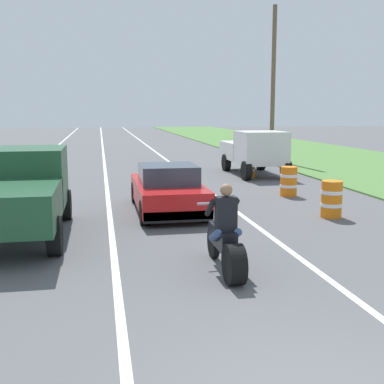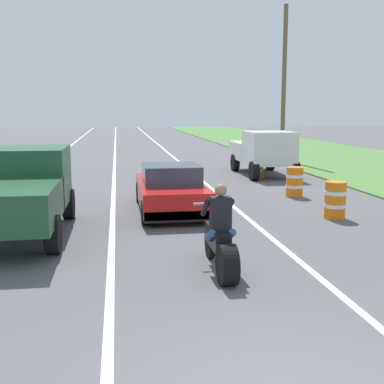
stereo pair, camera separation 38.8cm
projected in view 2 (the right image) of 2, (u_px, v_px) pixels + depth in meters
lane_stripe_left_solid at (37, 172)px, 23.33m from camera, size 0.14×120.00×0.01m
lane_stripe_right_solid at (188, 169)px, 24.40m from camera, size 0.14×120.00×0.01m
lane_stripe_centre_dashed at (114, 170)px, 23.86m from camera, size 0.14×120.00×0.01m
grass_verge_right at (379, 165)px, 25.88m from camera, size 10.00×120.00×0.06m
motorcycle_with_rider at (220, 241)px, 8.76m from camera, size 0.70×2.21×1.62m
sports_car_red at (171, 190)px, 14.13m from camera, size 1.84×4.30×1.37m
pickup_truck_left_lane_dark_green at (21, 189)px, 11.32m from camera, size 2.02×4.80×1.98m
pickup_truck_right_shoulder_white at (263, 150)px, 22.08m from camera, size 2.02×4.80×1.98m
utility_pole_roadside at (284, 85)px, 27.44m from camera, size 0.24×0.24×8.55m
construction_barrel_nearest at (335, 200)px, 13.25m from camera, size 0.58×0.58×1.00m
construction_barrel_mid at (295, 182)px, 16.61m from camera, size 0.58×0.58×1.00m
construction_barrel_far at (257, 166)px, 21.17m from camera, size 0.58×0.58×1.00m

